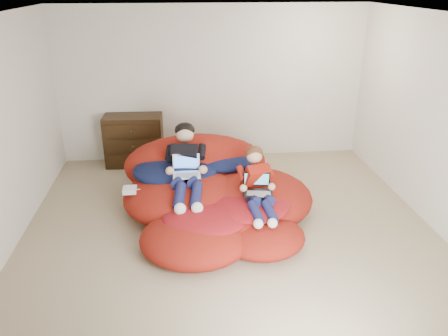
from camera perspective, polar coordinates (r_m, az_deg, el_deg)
room_shell at (r=5.29m, az=0.79°, el=-6.17°), size 5.10×5.10×2.77m
dresser at (r=7.27m, az=-11.65°, el=3.55°), size 0.94×0.54×0.83m
beanbag_pile at (r=5.69m, az=-1.63°, el=-3.38°), size 2.50×2.53×0.93m
cream_pillow at (r=6.23m, az=-7.93°, el=2.43°), size 0.45×0.29×0.29m
older_boy at (r=5.58m, az=-4.96°, el=0.84°), size 0.41×1.26×0.76m
younger_boy at (r=5.24m, az=4.33°, el=-1.73°), size 0.36×0.99×0.65m
laptop_white at (r=5.50m, az=-4.92°, el=-0.12°), size 0.34×0.31×0.24m
laptop_black at (r=5.22m, az=4.42°, el=-2.50°), size 0.36×0.38×0.23m
power_adapter at (r=5.57m, az=-12.20°, el=-2.81°), size 0.17×0.17×0.06m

